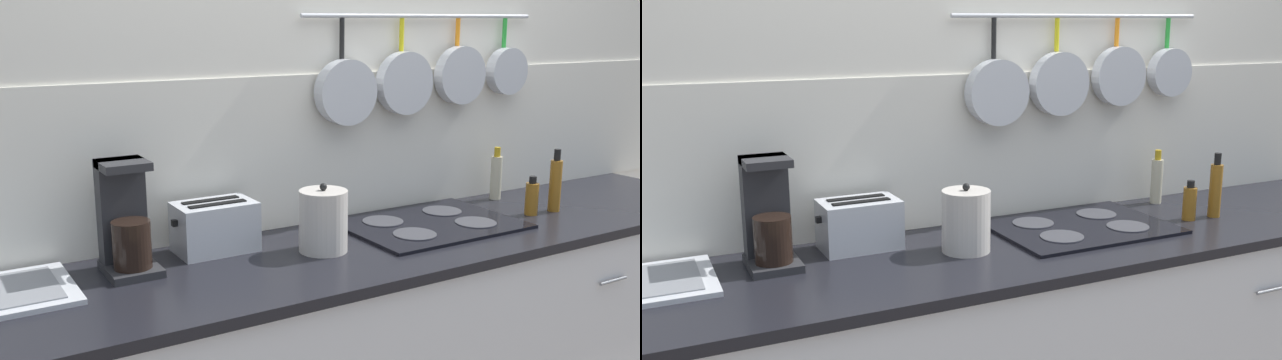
{
  "view_description": "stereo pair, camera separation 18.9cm",
  "coord_description": "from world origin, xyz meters",
  "views": [
    {
      "loc": [
        -1.39,
        -1.87,
        1.66
      ],
      "look_at": [
        -0.27,
        0.0,
        1.17
      ],
      "focal_mm": 40.0,
      "sensor_mm": 36.0,
      "label": 1
    },
    {
      "loc": [
        -1.22,
        -1.96,
        1.66
      ],
      "look_at": [
        -0.27,
        0.0,
        1.17
      ],
      "focal_mm": 40.0,
      "sensor_mm": 36.0,
      "label": 2
    }
  ],
  "objects": [
    {
      "name": "bottle_hot_sauce",
      "position": [
        0.8,
        -0.02,
        1.04
      ],
      "size": [
        0.05,
        0.05,
        0.25
      ],
      "color": "#8C5919",
      "rests_on": "countertop"
    },
    {
      "name": "countertop",
      "position": [
        0.0,
        0.0,
        0.91
      ],
      "size": [
        3.22,
        0.65,
        0.03
      ],
      "color": "black",
      "rests_on": "cabinet_base"
    },
    {
      "name": "coffee_maker",
      "position": [
        -0.84,
        0.17,
        1.07
      ],
      "size": [
        0.15,
        0.2,
        0.34
      ],
      "color": "#262628",
      "rests_on": "countertop"
    },
    {
      "name": "toaster",
      "position": [
        -0.54,
        0.2,
        1.01
      ],
      "size": [
        0.27,
        0.17,
        0.17
      ],
      "color": "#B7BABF",
      "rests_on": "countertop"
    },
    {
      "name": "wall_back",
      "position": [
        0.0,
        0.36,
        1.28
      ],
      "size": [
        7.2,
        0.14,
        2.6
      ],
      "color": "silver",
      "rests_on": "ground_plane"
    },
    {
      "name": "kettle",
      "position": [
        -0.24,
        0.02,
        1.03
      ],
      "size": [
        0.16,
        0.16,
        0.23
      ],
      "color": "beige",
      "rests_on": "countertop"
    },
    {
      "name": "bottle_olive_oil",
      "position": [
        0.68,
        -0.01,
        1.0
      ],
      "size": [
        0.05,
        0.05,
        0.15
      ],
      "color": "#8C5919",
      "rests_on": "countertop"
    },
    {
      "name": "cooktop",
      "position": [
        0.24,
        0.08,
        0.94
      ],
      "size": [
        0.63,
        0.47,
        0.01
      ],
      "color": "black",
      "rests_on": "countertop"
    },
    {
      "name": "bottle_vinegar",
      "position": [
        0.74,
        0.24,
        1.03
      ],
      "size": [
        0.05,
        0.05,
        0.22
      ],
      "color": "#BFB799",
      "rests_on": "countertop"
    }
  ]
}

